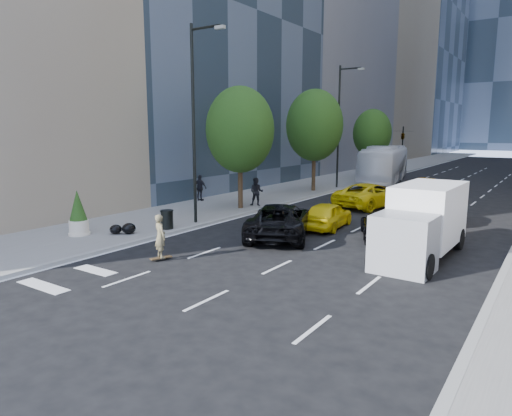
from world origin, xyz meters
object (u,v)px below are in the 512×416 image
Objects in this scene: trash_can at (167,220)px; planter_shrub at (78,214)px; black_sedan_lincoln at (280,220)px; skateboarder at (160,239)px; city_bus at (384,164)px; black_sedan_mercedes at (382,225)px; box_truck at (422,222)px.

trash_can is 4.10m from planter_shrub.
black_sedan_lincoln is 5.63m from trash_can.
planter_shrub reaches higher than skateboarder.
skateboarder is at bearing -97.51° from city_bus.
box_truck is at bearing 112.75° from black_sedan_mercedes.
trash_can is at bearing -104.29° from city_bus.
city_bus is 2.08× the size of box_truck.
box_truck is 11.86m from trash_can.
city_bus reaches higher than planter_shrub.
skateboarder is at bearing -4.98° from planter_shrub.
black_sedan_lincoln is at bearing -177.42° from box_truck.
planter_shrub is (-7.64, -5.39, 0.35)m from black_sedan_lincoln.
black_sedan_mercedes is (5.94, 8.15, -0.20)m from skateboarder.
trash_can is at bearing 1.22° from black_sedan_mercedes.
skateboarder reaches higher than black_sedan_lincoln.
box_truck is at bearing 21.42° from planter_shrub.
trash_can is 0.42× the size of planter_shrub.
black_sedan_lincoln is (1.80, 5.90, -0.05)m from skateboarder.
black_sedan_lincoln is 0.46× the size of city_bus.
planter_shrub is (-4.24, -30.28, -0.59)m from city_bus.
black_sedan_lincoln is 0.95× the size of box_truck.
black_sedan_lincoln is at bearing 22.46° from trash_can.
skateboarder is 5.07m from trash_can.
black_sedan_lincoln is at bearing 35.21° from planter_shrub.
box_truck is 15.10m from planter_shrub.
city_bus reaches higher than skateboarder.
city_bus is at bearing 113.10° from box_truck.
black_sedan_lincoln is at bearing 4.53° from black_sedan_mercedes.
skateboarder is 10.09m from black_sedan_mercedes.
skateboarder is 0.38× the size of black_sedan_mercedes.
black_sedan_mercedes is at bearing 25.23° from trash_can.
city_bus is at bearing 86.19° from trash_can.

